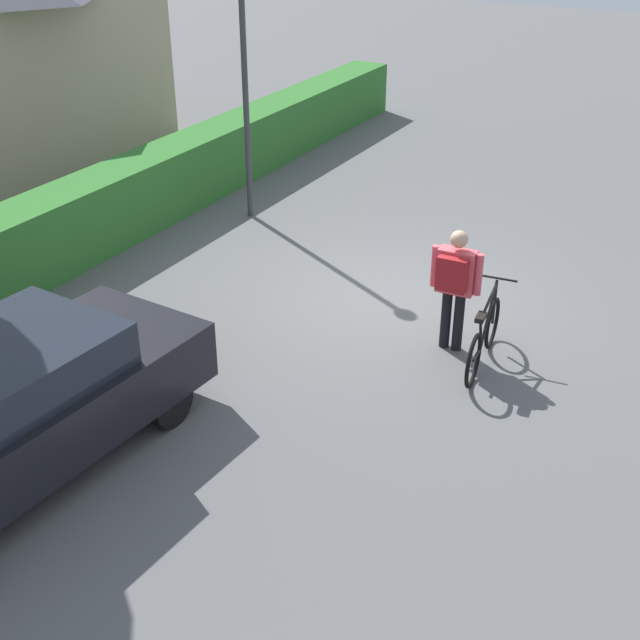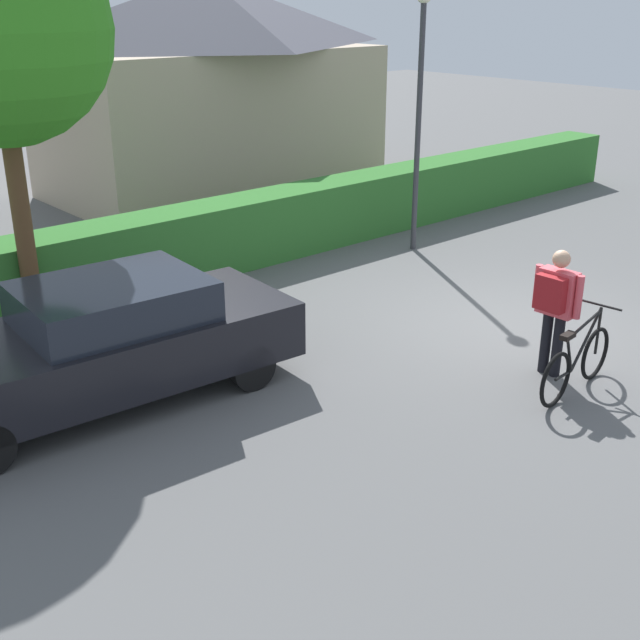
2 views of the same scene
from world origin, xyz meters
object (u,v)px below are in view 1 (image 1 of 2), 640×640
object	(u,v)px
bicycle	(484,338)
person_rider	(455,280)
street_lamp	(243,46)
parked_car_near	(1,413)

from	to	relation	value
bicycle	person_rider	size ratio (longest dim) A/B	1.03
person_rider	street_lamp	bearing A→B (deg)	60.42
street_lamp	person_rider	bearing A→B (deg)	-119.58
person_rider	street_lamp	size ratio (longest dim) A/B	0.35
bicycle	person_rider	world-z (taller)	person_rider
bicycle	street_lamp	distance (m)	6.54
person_rider	street_lamp	distance (m)	5.84
person_rider	parked_car_near	bearing A→B (deg)	146.04
parked_car_near	person_rider	size ratio (longest dim) A/B	2.91
parked_car_near	bicycle	distance (m)	5.58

